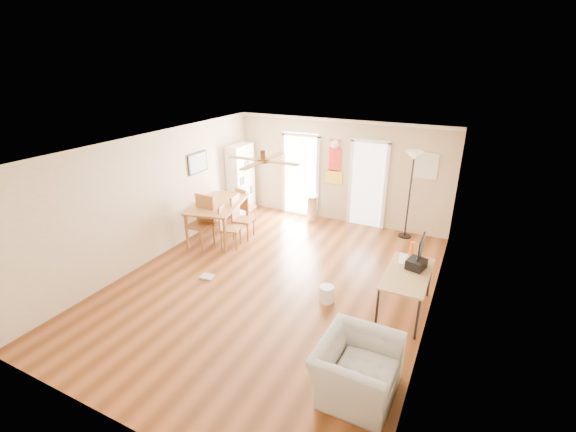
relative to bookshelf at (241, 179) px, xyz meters
The scene contains 30 objects.
floor 3.96m from the bookshelf, 48.57° to the right, with size 7.00×7.00×0.00m, color brown.
ceiling 4.19m from the bookshelf, 48.57° to the right, with size 5.50×7.00×0.00m, color silver, non-canonical shape.
wall_back 2.64m from the bookshelf, 13.64° to the left, with size 5.50×0.04×2.60m, color beige, non-canonical shape.
wall_front 6.88m from the bookshelf, 68.27° to the right, with size 5.50×0.04×2.60m, color beige, non-canonical shape.
wall_left 2.91m from the bookshelf, 94.08° to the right, with size 0.04×7.00×2.60m, color beige, non-canonical shape.
wall_right 6.04m from the bookshelf, 28.57° to the right, with size 0.04×7.00×2.60m, color beige, non-canonical shape.
crown_molding 4.18m from the bookshelf, 48.57° to the right, with size 5.50×7.00×0.08m, color white, non-canonical shape.
kitchen_doorway 1.62m from the bookshelf, 21.95° to the left, with size 0.90×0.10×2.10m, color white, non-canonical shape.
bathroom_doorway 3.35m from the bookshelf, 10.36° to the left, with size 0.80×0.10×2.10m, color white, non-canonical shape.
wall_decal 2.57m from the bookshelf, 13.87° to the left, with size 0.46×0.03×1.10m, color red.
ac_grille 4.70m from the bookshelf, ahead, with size 0.50×0.04×0.60m, color white.
framed_poster 1.68m from the bookshelf, 96.95° to the right, with size 0.04×0.66×0.48m, color black.
ceiling_fan 4.34m from the bookshelf, 51.36° to the right, with size 1.24×1.24×0.20m, color #593819, non-canonical shape.
bookshelf is the anchor object (origin of this frame).
dining_table 1.71m from the bookshelf, 76.01° to the right, with size 1.00×1.67×0.84m, color #915D2E, non-canonical shape.
dining_chair_right_a 1.74m from the bookshelf, 56.02° to the right, with size 0.42×0.42×1.02m, color brown, non-canonical shape.
dining_chair_right_b 2.19m from the bookshelf, 63.89° to the right, with size 0.40×0.40×0.96m, color #A17034, non-canonical shape.
dining_chair_near 2.26m from the bookshelf, 81.66° to the right, with size 0.47×0.47×1.14m, color #955C30, non-canonical shape.
dining_chair_far 0.86m from the bookshelf, 47.75° to the right, with size 0.37×0.37×0.91m, color #A97236, non-canonical shape.
trash_can 2.09m from the bookshelf, ahead, with size 0.31×0.31×0.67m, color silver.
torchiere_lamp 4.36m from the bookshelf, ahead, with size 0.39×0.39×2.06m, color black, non-canonical shape.
computer_desk 5.62m from the bookshelf, 28.76° to the right, with size 0.68×1.37×0.73m, color tan, non-canonical shape.
imac 5.51m from the bookshelf, 24.59° to the right, with size 0.07×0.52×0.49m, color black, non-canonical shape.
keyboard 5.26m from the bookshelf, 25.53° to the right, with size 0.13×0.40×0.01m, color silver.
printer 5.58m from the bookshelf, 26.42° to the right, with size 0.27×0.31×0.16m, color black.
orange_bottle 5.26m from the bookshelf, 22.95° to the right, with size 0.09×0.09×0.26m, color orange.
wastebasket_a 4.79m from the bookshelf, 39.49° to the right, with size 0.26×0.26×0.30m, color white.
wastebasket_b 5.69m from the bookshelf, 41.87° to the right, with size 0.26×0.26×0.30m, color silver.
floor_cloth 3.64m from the bookshelf, 68.45° to the right, with size 0.26×0.20×0.04m, color gray.
armchair 6.67m from the bookshelf, 45.02° to the right, with size 1.09×0.95×0.71m, color #AFAEA9.
Camera 1 is at (3.08, -5.63, 3.96)m, focal length 24.55 mm.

